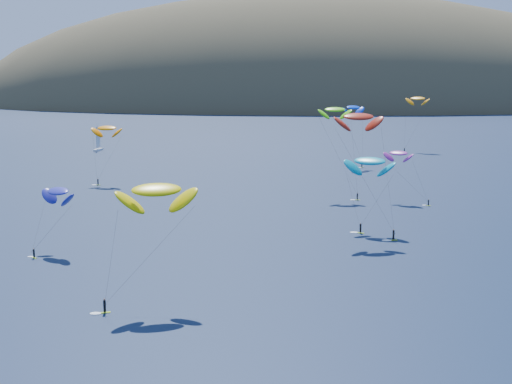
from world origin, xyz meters
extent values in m
ellipsoid|color=#3D3526|center=(20.00, 560.00, -12.60)|extent=(600.00, 300.00, 210.00)
ellipsoid|color=#3D3526|center=(-140.00, 590.00, -7.20)|extent=(340.00, 240.00, 120.00)
ellipsoid|color=#3D3526|center=(180.00, 540.00, -9.36)|extent=(320.00, 220.00, 156.00)
cube|color=silver|center=(-74.85, 219.13, 0.34)|extent=(2.26, 7.39, 0.88)
cylinder|color=silver|center=(-74.85, 219.62, 5.46)|extent=(0.14, 0.14, 10.25)
cube|color=#96C515|center=(-53.97, 138.54, 0.04)|extent=(1.50, 0.63, 0.08)
cylinder|color=black|center=(-53.97, 138.54, 0.95)|extent=(0.34, 0.34, 1.56)
sphere|color=#8C6047|center=(-53.97, 138.54, 1.86)|extent=(0.26, 0.26, 0.26)
ellipsoid|color=orange|center=(-52.18, 143.87, 15.91)|extent=(9.37, 5.39, 4.94)
cube|color=#96C515|center=(-25.73, 33.79, 0.04)|extent=(1.61, 0.89, 0.09)
cylinder|color=black|center=(-25.73, 33.79, 1.02)|extent=(0.36, 0.36, 1.66)
sphere|color=#8C6047|center=(-25.73, 33.79, 1.98)|extent=(0.28, 0.28, 0.28)
ellipsoid|color=yellow|center=(-19.17, 40.24, 16.47)|extent=(12.25, 8.33, 6.25)
cube|color=#96C515|center=(18.04, 118.99, 0.04)|extent=(1.40, 0.41, 0.08)
cylinder|color=black|center=(18.04, 118.99, 0.92)|extent=(0.33, 0.33, 1.50)
sphere|color=#8C6047|center=(18.04, 118.99, 1.79)|extent=(0.25, 0.25, 0.25)
ellipsoid|color=#5BE00D|center=(12.47, 127.18, 22.51)|extent=(8.31, 3.88, 4.63)
cube|color=#96C515|center=(25.33, 176.87, 0.04)|extent=(1.43, 1.25, 0.08)
cylinder|color=black|center=(25.33, 176.87, 0.97)|extent=(0.35, 0.35, 1.59)
sphere|color=#8C6047|center=(25.33, 176.87, 1.89)|extent=(0.27, 0.27, 0.27)
ellipsoid|color=#0235DB|center=(22.45, 181.01, 19.78)|extent=(9.25, 8.47, 4.81)
cube|color=#96C515|center=(15.08, 82.87, 0.04)|extent=(1.66, 1.02, 0.09)
cylinder|color=black|center=(15.08, 82.87, 1.05)|extent=(0.38, 0.38, 1.71)
sphere|color=#8C6047|center=(15.08, 82.87, 2.04)|extent=(0.29, 0.29, 0.29)
ellipsoid|color=#0093AF|center=(17.13, 87.69, 14.35)|extent=(11.35, 8.26, 5.75)
cube|color=#96C515|center=(34.74, 112.21, 0.03)|extent=(1.27, 0.89, 0.07)
cylinder|color=black|center=(34.74, 112.21, 0.81)|extent=(0.29, 0.29, 1.33)
sphere|color=#8C6047|center=(34.74, 112.21, 1.59)|extent=(0.22, 0.22, 0.22)
ellipsoid|color=purple|center=(28.15, 119.46, 12.08)|extent=(8.09, 6.39, 4.10)
cube|color=#96C515|center=(20.96, 77.15, 0.05)|extent=(1.73, 0.81, 0.09)
cylinder|color=black|center=(20.96, 77.15, 1.09)|extent=(0.39, 0.39, 1.78)
sphere|color=#8C6047|center=(20.96, 77.15, 2.13)|extent=(0.30, 0.30, 0.30)
ellipsoid|color=#A31E0E|center=(14.16, 83.65, 23.91)|extent=(10.33, 6.31, 5.37)
cube|color=#96C515|center=(-45.51, 61.51, 0.04)|extent=(1.27, 1.13, 0.07)
cylinder|color=black|center=(-45.51, 61.51, 0.87)|extent=(0.31, 0.31, 1.42)
sphere|color=#8C6047|center=(-45.51, 61.51, 1.69)|extent=(0.24, 0.24, 0.24)
ellipsoid|color=#2426A1|center=(-42.68, 68.00, 11.09)|extent=(9.14, 8.47, 4.77)
cube|color=#96C515|center=(46.15, 217.32, 0.04)|extent=(1.49, 1.01, 0.08)
cylinder|color=black|center=(46.15, 217.32, 0.95)|extent=(0.34, 0.34, 1.55)
sphere|color=#8C6047|center=(46.15, 217.32, 1.85)|extent=(0.26, 0.26, 0.26)
ellipsoid|color=orange|center=(52.33, 227.36, 20.56)|extent=(10.00, 7.73, 5.06)
camera|label=1|loc=(-0.75, -60.50, 34.58)|focal=50.00mm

